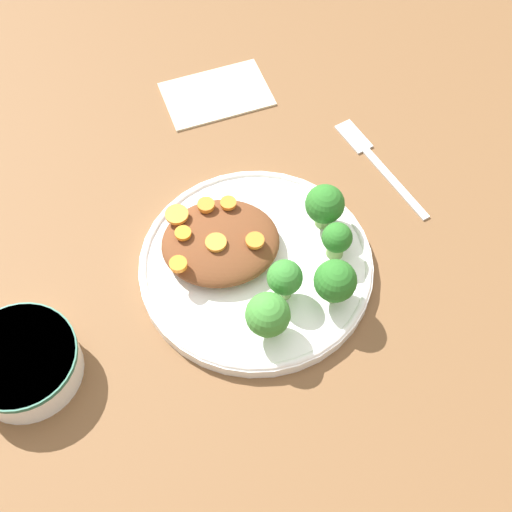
{
  "coord_description": "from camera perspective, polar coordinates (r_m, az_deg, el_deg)",
  "views": [
    {
      "loc": [
        -0.06,
        -0.42,
        0.71
      ],
      "look_at": [
        0.0,
        0.0,
        0.03
      ],
      "focal_mm": 50.0,
      "sensor_mm": 36.0,
      "label": 1
    }
  ],
  "objects": [
    {
      "name": "dip_bowl",
      "position": [
        0.78,
        -18.17,
        -8.07
      ],
      "size": [
        0.12,
        0.12,
        0.04
      ],
      "color": "white",
      "rests_on": "ground_plane"
    },
    {
      "name": "carrot_slice_3",
      "position": [
        0.8,
        -5.86,
        1.83
      ],
      "size": [
        0.02,
        0.02,
        0.0
      ],
      "primitive_type": "cylinder",
      "color": "orange",
      "rests_on": "stew_mound"
    },
    {
      "name": "broccoli_floret_4",
      "position": [
        0.82,
        5.52,
        4.08
      ],
      "size": [
        0.05,
        0.05,
        0.06
      ],
      "color": "#759E51",
      "rests_on": "plate"
    },
    {
      "name": "carrot_slice_6",
      "position": [
        0.82,
        -4.02,
        4.09
      ],
      "size": [
        0.02,
        0.02,
        0.01
      ],
      "primitive_type": "cylinder",
      "color": "orange",
      "rests_on": "stew_mound"
    },
    {
      "name": "ground_plane",
      "position": [
        0.82,
        0.0,
        -1.14
      ],
      "size": [
        4.0,
        4.0,
        0.0
      ],
      "primitive_type": "plane",
      "color": "brown"
    },
    {
      "name": "broccoli_floret_1",
      "position": [
        0.76,
        2.31,
        -1.82
      ],
      "size": [
        0.04,
        0.04,
        0.06
      ],
      "color": "#7FA85B",
      "rests_on": "plate"
    },
    {
      "name": "napkin",
      "position": [
        0.99,
        -3.18,
        12.86
      ],
      "size": [
        0.16,
        0.12,
        0.01
      ],
      "rotation": [
        0.0,
        0.0,
        0.21
      ],
      "color": "beige",
      "rests_on": "ground_plane"
    },
    {
      "name": "broccoli_floret_2",
      "position": [
        0.76,
        6.35,
        -2.03
      ],
      "size": [
        0.05,
        0.05,
        0.06
      ],
      "color": "#759E51",
      "rests_on": "plate"
    },
    {
      "name": "fork",
      "position": [
        0.93,
        9.41,
        7.71
      ],
      "size": [
        0.09,
        0.17,
        0.01
      ],
      "rotation": [
        0.0,
        0.0,
        8.25
      ],
      "color": "silver",
      "rests_on": "ground_plane"
    },
    {
      "name": "carrot_slice_5",
      "position": [
        0.77,
        -6.24,
        -0.65
      ],
      "size": [
        0.02,
        0.02,
        0.01
      ],
      "primitive_type": "cylinder",
      "color": "orange",
      "rests_on": "stew_mound"
    },
    {
      "name": "carrot_slice_2",
      "position": [
        0.81,
        -6.36,
        3.33
      ],
      "size": [
        0.03,
        0.03,
        0.0
      ],
      "primitive_type": "cylinder",
      "color": "orange",
      "rests_on": "stew_mound"
    },
    {
      "name": "plate",
      "position": [
        0.81,
        0.0,
        -0.76
      ],
      "size": [
        0.27,
        0.27,
        0.02
      ],
      "color": "white",
      "rests_on": "ground_plane"
    },
    {
      "name": "broccoli_floret_0",
      "position": [
        0.8,
        6.5,
        1.27
      ],
      "size": [
        0.03,
        0.03,
        0.05
      ],
      "color": "#759E51",
      "rests_on": "plate"
    },
    {
      "name": "broccoli_floret_3",
      "position": [
        0.74,
        1.17,
        -4.75
      ],
      "size": [
        0.05,
        0.05,
        0.06
      ],
      "color": "#7FA85B",
      "rests_on": "plate"
    },
    {
      "name": "carrot_slice_4",
      "position": [
        0.79,
        -0.32,
        1.22
      ],
      "size": [
        0.02,
        0.02,
        0.0
      ],
      "primitive_type": "cylinder",
      "color": "orange",
      "rests_on": "stew_mound"
    },
    {
      "name": "stew_mound",
      "position": [
        0.81,
        -2.86,
        1.1
      ],
      "size": [
        0.13,
        0.12,
        0.03
      ],
      "primitive_type": "ellipsoid",
      "color": "brown",
      "rests_on": "plate"
    },
    {
      "name": "carrot_slice_1",
      "position": [
        0.82,
        -2.23,
        4.26
      ],
      "size": [
        0.02,
        0.02,
        0.0
      ],
      "primitive_type": "cylinder",
      "color": "orange",
      "rests_on": "stew_mound"
    },
    {
      "name": "carrot_slice_0",
      "position": [
        0.79,
        -3.23,
        1.09
      ],
      "size": [
        0.02,
        0.02,
        0.0
      ],
      "primitive_type": "cylinder",
      "color": "orange",
      "rests_on": "stew_mound"
    }
  ]
}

